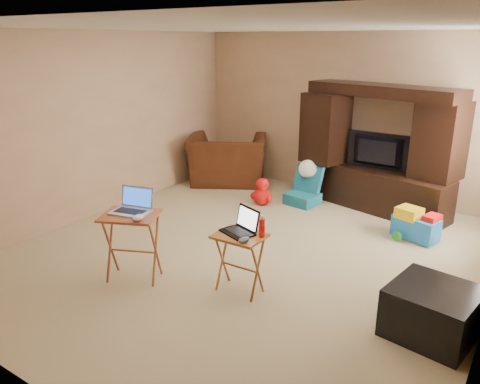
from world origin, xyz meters
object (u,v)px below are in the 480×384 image
Objects in this scene: mouse_right at (244,240)px; water_bottle at (262,228)px; laptop_right at (237,222)px; child_rocker at (303,186)px; tray_table_right at (240,263)px; recliner at (228,159)px; plush_toy at (262,191)px; push_toy at (416,224)px; laptop_left at (129,202)px; ottoman at (433,311)px; mouse_left at (138,218)px; tray_table_left at (133,247)px; television at (376,152)px; entertainment_center at (378,149)px.

water_bottle reaches higher than mouse_right.
child_rocker is at bearing 122.64° from laptop_right.
recliner is at bearing 125.97° from tray_table_right.
plush_toy reaches higher than push_toy.
laptop_left is 1.26m from mouse_right.
mouse_left is at bearing -163.46° from ottoman.
mouse_left is at bearing -130.02° from laptop_right.
tray_table_left reaches higher than tray_table_right.
mouse_right is (1.22, 0.24, -0.20)m from laptop_left.
water_bottle reaches higher than tray_table_right.
tray_table_right is at bearing 86.25° from television.
laptop_left is at bearing -140.17° from laptop_right.
laptop_right is (1.02, 0.41, 0.37)m from tray_table_left.
tray_table_right is at bearing -68.48° from child_rocker.
plush_toy is 0.59× the size of tray_table_left.
water_bottle is at bearing 5.86° from laptop_left.
water_bottle is (-0.92, -2.18, 0.49)m from push_toy.
entertainment_center reaches higher than push_toy.
plush_toy is 0.70× the size of tray_table_right.
entertainment_center is 5.86× the size of laptop_left.
mouse_right is (-0.17, -3.16, -0.23)m from television.
mouse_right is at bearing -79.10° from entertainment_center.
child_rocker is 0.62m from plush_toy.
tray_table_right is (-0.30, -3.09, -0.59)m from entertainment_center.
laptop_right is (-1.16, -2.24, 0.52)m from push_toy.
mouse_left is (-0.23, -3.13, 0.45)m from child_rocker.
tray_table_left is 1.18× the size of tray_table_right.
entertainment_center reaches higher than plush_toy.
ottoman is 5.43× the size of mouse_right.
laptop_right reaches higher than child_rocker.
mouse_right reaches higher than tray_table_right.
recliner reaches higher than ottoman.
plush_toy is 1.33× the size of laptop_right.
mouse_right is at bearing 18.87° from mouse_left.
television is at bearing -76.07° from entertainment_center.
push_toy is 3.41m from mouse_left.
ottoman is at bearing -48.68° from entertainment_center.
tray_table_right is at bearing 27.96° from mouse_left.
entertainment_center is 3.28× the size of ottoman.
water_bottle is (-0.10, -2.96, -0.16)m from television.
laptop_left is 1.12m from laptop_right.
water_bottle is at bearing -59.01° from plush_toy.
plush_toy is 2.56m from tray_table_right.
entertainment_center is 3.62× the size of tray_table_right.
recliner is at bearing 127.40° from mouse_right.
tray_table_left is 3.83× the size of water_bottle.
mouse_left reaches higher than mouse_right.
entertainment_center reaches higher than laptop_left.
entertainment_center reaches higher than mouse_left.
mouse_left is at bearing -37.49° from laptop_left.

